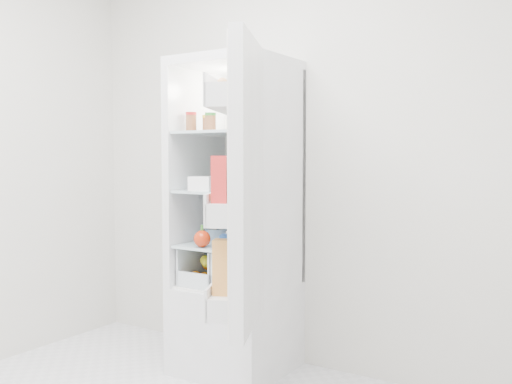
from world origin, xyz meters
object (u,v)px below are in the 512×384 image
Objects in this scene: red_cabbage at (266,227)px; mushroom_bowl at (217,234)px; fridge_door at (242,191)px; refrigerator at (240,256)px.

red_cabbage reaches higher than mushroom_bowl.
red_cabbage is 0.14× the size of fridge_door.
mushroom_bowl is at bearing 20.05° from fridge_door.
refrigerator is 9.91× the size of red_cabbage.
mushroom_bowl is (-0.17, -0.01, 0.12)m from refrigerator.
mushroom_bowl is 0.11× the size of fridge_door.
mushroom_bowl is at bearing -178.20° from refrigerator.
fridge_door is at bearing -67.46° from red_cabbage.
fridge_door is at bearing -45.86° from mushroom_bowl.
fridge_door is at bearing -55.30° from refrigerator.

